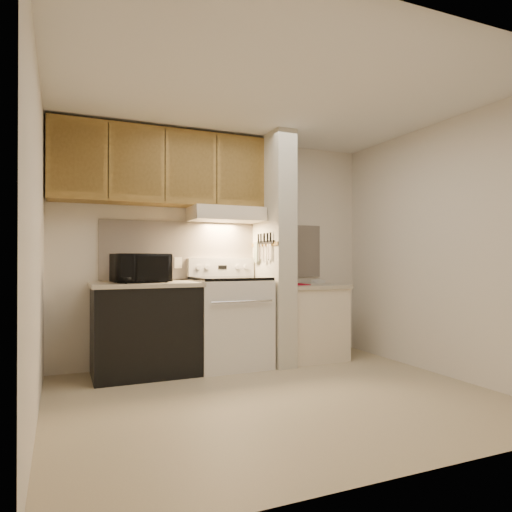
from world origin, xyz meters
TOP-DOWN VIEW (x-y plane):
  - floor at (0.00, 0.00)m, footprint 3.60×3.60m
  - ceiling at (0.00, 0.00)m, footprint 3.60×3.60m
  - wall_back at (0.00, 1.50)m, footprint 3.60×2.50m
  - wall_left at (-1.80, 0.00)m, footprint 0.02×3.00m
  - wall_right at (1.80, 0.00)m, footprint 0.02×3.00m
  - backsplash at (0.00, 1.49)m, footprint 2.60×0.02m
  - range_body at (0.00, 1.16)m, footprint 0.76×0.65m
  - oven_window at (0.00, 0.84)m, footprint 0.50×0.01m
  - oven_handle at (0.00, 0.80)m, footprint 0.65×0.02m
  - cooktop at (0.00, 1.16)m, footprint 0.74×0.64m
  - range_backguard at (0.00, 1.44)m, footprint 0.76×0.08m
  - range_display at (0.00, 1.40)m, footprint 0.10×0.01m
  - range_knob_left_outer at (-0.28, 1.40)m, footprint 0.05×0.02m
  - range_knob_left_inner at (-0.18, 1.40)m, footprint 0.05×0.02m
  - range_knob_right_inner at (0.18, 1.40)m, footprint 0.05×0.02m
  - range_knob_right_outer at (0.28, 1.40)m, footprint 0.05×0.02m
  - dishwasher_front at (-0.88, 1.17)m, footprint 1.00×0.63m
  - left_countertop at (-0.88, 1.17)m, footprint 1.04×0.67m
  - spoon_rest at (-1.03, 1.15)m, footprint 0.24×0.15m
  - teal_jar at (-0.83, 1.39)m, footprint 0.12×0.12m
  - outlet at (-0.48, 1.48)m, footprint 0.08×0.01m
  - microwave at (-0.93, 1.15)m, footprint 0.58×0.46m
  - partition_pillar at (0.51, 1.15)m, footprint 0.22×0.70m
  - pillar_trim at (0.39, 1.15)m, footprint 0.01×0.70m
  - knife_strip at (0.39, 1.10)m, footprint 0.02×0.42m
  - knife_blade_a at (0.38, 0.95)m, footprint 0.01×0.03m
  - knife_handle_a at (0.38, 0.95)m, footprint 0.02×0.02m
  - knife_blade_b at (0.38, 1.01)m, footprint 0.01×0.04m
  - knife_handle_b at (0.38, 1.02)m, footprint 0.02×0.02m
  - knife_blade_c at (0.38, 1.10)m, footprint 0.01×0.04m
  - knife_handle_c at (0.38, 1.10)m, footprint 0.02×0.02m
  - knife_blade_d at (0.38, 1.19)m, footprint 0.01×0.04m
  - knife_handle_d at (0.38, 1.19)m, footprint 0.02×0.02m
  - knife_blade_e at (0.38, 1.25)m, footprint 0.01×0.04m
  - knife_handle_e at (0.38, 1.26)m, footprint 0.02×0.02m
  - oven_mitt at (0.38, 1.32)m, footprint 0.03×0.09m
  - right_cab_base at (0.97, 1.15)m, footprint 0.70×0.60m
  - right_countertop at (0.97, 1.15)m, footprint 0.74×0.64m
  - red_folder at (0.79, 1.14)m, footprint 0.23×0.30m
  - white_box at (1.19, 1.33)m, footprint 0.18×0.15m
  - range_hood at (0.00, 1.28)m, footprint 0.78×0.44m
  - hood_lip at (0.00, 1.07)m, footprint 0.78×0.04m
  - upper_cabinets at (-0.69, 1.32)m, footprint 2.18×0.33m
  - cab_door_a at (-1.51, 1.17)m, footprint 0.46×0.01m
  - cab_gap_a at (-1.23, 1.16)m, footprint 0.01×0.01m
  - cab_door_b at (-0.96, 1.17)m, footprint 0.46×0.01m
  - cab_gap_b at (-0.69, 1.16)m, footprint 0.01×0.01m
  - cab_door_c at (-0.42, 1.17)m, footprint 0.46×0.01m
  - cab_gap_c at (-0.14, 1.16)m, footprint 0.01×0.01m
  - cab_door_d at (0.13, 1.17)m, footprint 0.46×0.01m

SIDE VIEW (x-z plane):
  - floor at x=0.00m, z-range 0.00..0.00m
  - right_cab_base at x=0.97m, z-range 0.00..0.81m
  - dishwasher_front at x=-0.88m, z-range 0.00..0.87m
  - range_body at x=0.00m, z-range 0.00..0.92m
  - oven_window at x=0.00m, z-range 0.35..0.65m
  - oven_handle at x=0.00m, z-range 0.71..0.73m
  - right_countertop at x=0.97m, z-range 0.81..0.85m
  - red_folder at x=0.79m, z-range 0.85..0.86m
  - white_box at x=1.19m, z-range 0.85..0.89m
  - left_countertop at x=-0.88m, z-range 0.87..0.91m
  - spoon_rest at x=-1.03m, z-range 0.91..0.93m
  - cooktop at x=0.00m, z-range 0.92..0.95m
  - teal_jar at x=-0.83m, z-range 0.91..1.01m
  - range_backguard at x=0.00m, z-range 0.95..1.15m
  - range_display at x=0.00m, z-range 1.03..1.07m
  - range_knob_left_outer at x=-0.28m, z-range 1.03..1.07m
  - range_knob_left_inner at x=-0.18m, z-range 1.03..1.07m
  - range_knob_right_inner at x=0.18m, z-range 1.03..1.07m
  - range_knob_right_outer at x=0.28m, z-range 1.03..1.07m
  - microwave at x=-0.93m, z-range 0.91..1.19m
  - outlet at x=-0.48m, z-range 1.04..1.16m
  - knife_blade_c at x=0.38m, z-range 1.10..1.30m
  - knife_blade_b at x=0.38m, z-range 1.12..1.30m
  - knife_blade_e at x=0.38m, z-range 1.12..1.30m
  - oven_mitt at x=0.38m, z-range 1.10..1.33m
  - knife_blade_a at x=0.38m, z-range 1.14..1.30m
  - knife_blade_d at x=0.38m, z-range 1.14..1.30m
  - backsplash at x=0.00m, z-range 0.92..1.55m
  - wall_back at x=0.00m, z-range 1.24..1.26m
  - wall_left at x=-1.80m, z-range 0.00..2.50m
  - wall_right at x=1.80m, z-range 0.00..2.50m
  - partition_pillar at x=0.51m, z-range 0.00..2.50m
  - pillar_trim at x=0.39m, z-range 1.28..1.32m
  - knife_strip at x=0.39m, z-range 1.30..1.34m
  - knife_handle_a at x=0.38m, z-range 1.32..1.42m
  - knife_handle_b at x=0.38m, z-range 1.32..1.42m
  - knife_handle_c at x=0.38m, z-range 1.32..1.42m
  - knife_handle_d at x=0.38m, z-range 1.32..1.42m
  - knife_handle_e at x=0.38m, z-range 1.32..1.42m
  - hood_lip at x=0.00m, z-range 1.55..1.61m
  - range_hood at x=0.00m, z-range 1.55..1.70m
  - upper_cabinets at x=-0.69m, z-range 1.70..2.47m
  - cab_door_a at x=-1.51m, z-range 1.77..2.40m
  - cab_gap_a at x=-1.23m, z-range 1.72..2.45m
  - cab_door_b at x=-0.96m, z-range 1.77..2.40m
  - cab_gap_b at x=-0.69m, z-range 1.72..2.45m
  - cab_door_c at x=-0.42m, z-range 1.77..2.40m
  - cab_gap_c at x=-0.14m, z-range 1.72..2.45m
  - cab_door_d at x=0.13m, z-range 1.77..2.40m
  - ceiling at x=0.00m, z-range 2.50..2.50m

